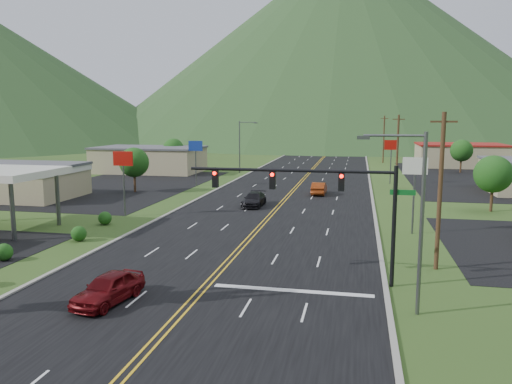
% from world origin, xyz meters
% --- Properties ---
extents(traffic_signal, '(13.10, 0.43, 7.00)m').
position_xyz_m(traffic_signal, '(6.48, 14.00, 5.33)').
color(traffic_signal, black).
rests_on(traffic_signal, ground).
extents(streetlight_east, '(3.28, 0.25, 9.00)m').
position_xyz_m(streetlight_east, '(11.18, 10.00, 5.18)').
color(streetlight_east, '#59595E').
rests_on(streetlight_east, ground).
extents(streetlight_west, '(3.28, 0.25, 9.00)m').
position_xyz_m(streetlight_west, '(-11.68, 70.00, 5.18)').
color(streetlight_west, '#59595E').
rests_on(streetlight_west, ground).
extents(building_west_mid, '(14.40, 10.40, 4.10)m').
position_xyz_m(building_west_mid, '(-32.00, 38.00, 2.27)').
color(building_west_mid, tan).
rests_on(building_west_mid, ground).
extents(building_west_far, '(18.40, 11.40, 4.50)m').
position_xyz_m(building_west_far, '(-28.00, 68.00, 2.26)').
color(building_west_far, tan).
rests_on(building_west_far, ground).
extents(building_east_far, '(16.40, 12.40, 4.50)m').
position_xyz_m(building_east_far, '(28.00, 90.00, 2.26)').
color(building_east_far, tan).
rests_on(building_east_far, ground).
extents(pole_sign_west_a, '(2.00, 0.18, 6.40)m').
position_xyz_m(pole_sign_west_a, '(-14.00, 30.00, 5.05)').
color(pole_sign_west_a, '#59595E').
rests_on(pole_sign_west_a, ground).
extents(pole_sign_west_b, '(2.00, 0.18, 6.40)m').
position_xyz_m(pole_sign_west_b, '(-14.00, 52.00, 5.05)').
color(pole_sign_west_b, '#59595E').
rests_on(pole_sign_west_b, ground).
extents(pole_sign_east_a, '(2.00, 0.18, 6.40)m').
position_xyz_m(pole_sign_east_a, '(13.00, 28.00, 5.05)').
color(pole_sign_east_a, '#59595E').
rests_on(pole_sign_east_a, ground).
extents(pole_sign_east_b, '(2.00, 0.18, 6.40)m').
position_xyz_m(pole_sign_east_b, '(13.00, 60.00, 5.05)').
color(pole_sign_east_b, '#59595E').
rests_on(pole_sign_east_b, ground).
extents(tree_west_a, '(3.84, 3.84, 5.82)m').
position_xyz_m(tree_west_a, '(-20.00, 45.00, 3.89)').
color(tree_west_a, '#382314').
rests_on(tree_west_a, ground).
extents(tree_west_b, '(3.84, 3.84, 5.82)m').
position_xyz_m(tree_west_b, '(-25.00, 72.00, 3.89)').
color(tree_west_b, '#382314').
rests_on(tree_west_b, ground).
extents(tree_east_a, '(3.84, 3.84, 5.82)m').
position_xyz_m(tree_east_a, '(22.00, 40.00, 3.89)').
color(tree_east_a, '#382314').
rests_on(tree_east_a, ground).
extents(tree_east_b, '(3.84, 3.84, 5.82)m').
position_xyz_m(tree_east_b, '(26.00, 78.00, 3.89)').
color(tree_east_b, '#382314').
rests_on(tree_east_b, ground).
extents(utility_pole_a, '(1.60, 0.28, 10.00)m').
position_xyz_m(utility_pole_a, '(13.50, 18.00, 5.13)').
color(utility_pole_a, '#382314').
rests_on(utility_pole_a, ground).
extents(utility_pole_b, '(1.60, 0.28, 10.00)m').
position_xyz_m(utility_pole_b, '(13.50, 55.00, 5.13)').
color(utility_pole_b, '#382314').
rests_on(utility_pole_b, ground).
extents(utility_pole_c, '(1.60, 0.28, 10.00)m').
position_xyz_m(utility_pole_c, '(13.50, 95.00, 5.13)').
color(utility_pole_c, '#382314').
rests_on(utility_pole_c, ground).
extents(utility_pole_d, '(1.60, 0.28, 10.00)m').
position_xyz_m(utility_pole_d, '(13.50, 135.00, 5.13)').
color(utility_pole_d, '#382314').
rests_on(utility_pole_d, ground).
extents(mountain_n, '(220.00, 220.00, 85.00)m').
position_xyz_m(mountain_n, '(0.00, 220.00, 42.50)').
color(mountain_n, '#22401D').
rests_on(mountain_n, ground).
extents(car_red_near, '(2.60, 4.87, 1.58)m').
position_xyz_m(car_red_near, '(-4.19, 8.25, 0.79)').
color(car_red_near, '#620A0E').
rests_on(car_red_near, ground).
extents(car_dark_mid, '(2.12, 5.08, 1.46)m').
position_xyz_m(car_dark_mid, '(-2.64, 37.80, 0.73)').
color(car_dark_mid, black).
rests_on(car_dark_mid, ground).
extents(car_red_far, '(1.70, 4.70, 1.54)m').
position_xyz_m(car_red_far, '(3.64, 47.78, 0.77)').
color(car_red_far, maroon).
rests_on(car_red_far, ground).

